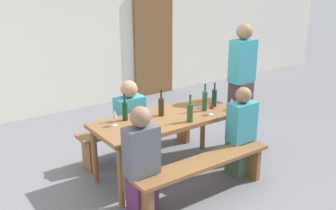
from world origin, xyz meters
TOP-DOWN VIEW (x-y plane):
  - ground_plane at (0.00, 0.00)m, footprint 24.00×24.00m
  - back_wall at (0.00, 3.12)m, footprint 14.00×0.20m
  - wooden_door at (1.77, 2.98)m, footprint 0.90×0.06m
  - tasting_table at (0.00, 0.00)m, footprint 1.83×0.75m
  - bench_near at (0.00, -0.68)m, footprint 1.73×0.30m
  - bench_far at (0.00, 0.68)m, footprint 1.73×0.30m
  - wine_bottle_0 at (0.71, -0.03)m, footprint 0.06×0.06m
  - wine_bottle_1 at (0.51, -0.08)m, footprint 0.07×0.07m
  - wine_bottle_2 at (0.12, -0.27)m, footprint 0.07×0.07m
  - wine_bottle_3 at (-0.47, 0.20)m, footprint 0.06×0.06m
  - wine_bottle_4 at (-0.04, 0.09)m, footprint 0.07×0.07m
  - wine_glass_0 at (0.80, -0.25)m, footprint 0.08×0.08m
  - wine_glass_1 at (0.47, -0.25)m, footprint 0.06×0.06m
  - wine_glass_2 at (-0.65, 0.11)m, footprint 0.06×0.06m
  - seated_guest_near_0 at (-0.70, -0.53)m, footprint 0.34×0.24m
  - seated_guest_near_1 at (0.71, -0.53)m, footprint 0.34×0.24m
  - seated_guest_far_0 at (-0.22, 0.53)m, footprint 0.38×0.24m
  - standing_host at (1.27, 0.05)m, footprint 0.35×0.24m

SIDE VIEW (x-z plane):
  - ground_plane at x=0.00m, z-range 0.00..0.00m
  - bench_near at x=0.00m, z-range 0.12..0.57m
  - bench_far at x=0.00m, z-range 0.12..0.57m
  - seated_guest_near_1 at x=0.71m, z-range -0.03..1.10m
  - seated_guest_far_0 at x=-0.22m, z-range -0.02..1.10m
  - seated_guest_near_0 at x=-0.70m, z-range -0.02..1.15m
  - tasting_table at x=0.00m, z-range 0.29..1.04m
  - wine_glass_0 at x=0.80m, z-range 0.78..0.93m
  - wine_bottle_2 at x=0.12m, z-range 0.71..1.03m
  - wine_bottle_4 at x=-0.04m, z-range 0.70..1.03m
  - wine_bottle_3 at x=-0.47m, z-range 0.71..1.03m
  - wine_glass_1 at x=0.47m, z-range 0.78..0.96m
  - wine_bottle_0 at x=0.71m, z-range 0.71..1.03m
  - standing_host at x=1.27m, z-range -0.01..1.76m
  - wine_bottle_1 at x=0.51m, z-range 0.71..1.05m
  - wine_glass_2 at x=-0.65m, z-range 0.79..0.98m
  - wooden_door at x=1.77m, z-range 0.00..2.10m
  - back_wall at x=0.00m, z-range 0.00..3.20m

